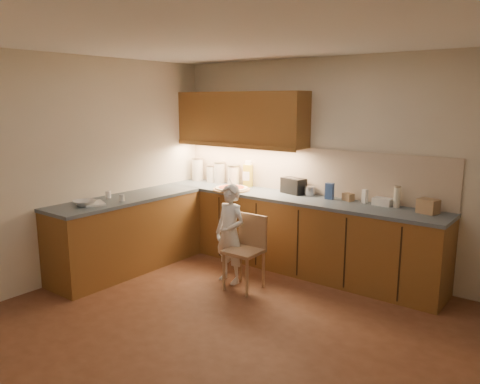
{
  "coord_description": "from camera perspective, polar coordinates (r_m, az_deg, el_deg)",
  "views": [
    {
      "loc": [
        2.57,
        -3.19,
        2.09
      ],
      "look_at": [
        -0.8,
        1.2,
        1.0
      ],
      "focal_mm": 35.0,
      "sensor_mm": 36.0,
      "label": 1
    }
  ],
  "objects": [
    {
      "name": "backsplash",
      "position": [
        6.01,
        7.8,
        2.63
      ],
      "size": [
        3.75,
        0.02,
        0.58
      ],
      "primitive_type": "cube",
      "color": "beige",
      "rests_on": "l_counter"
    },
    {
      "name": "child",
      "position": [
        5.4,
        -1.23,
        -5.12
      ],
      "size": [
        0.45,
        0.33,
        1.15
      ],
      "primitive_type": "imported",
      "rotation": [
        0.0,
        0.0,
        -0.12
      ],
      "color": "white",
      "rests_on": "ground"
    },
    {
      "name": "canister_d",
      "position": [
        6.52,
        -0.79,
        2.1
      ],
      "size": [
        0.18,
        0.18,
        0.29
      ],
      "rotation": [
        0.0,
        0.0,
        -0.16
      ],
      "color": "white",
      "rests_on": "l_counter"
    },
    {
      "name": "canister_a",
      "position": [
        6.92,
        -5.19,
        2.81
      ],
      "size": [
        0.17,
        0.17,
        0.34
      ],
      "rotation": [
        0.0,
        0.0,
        -0.08
      ],
      "color": "silver",
      "rests_on": "l_counter"
    },
    {
      "name": "upper_cabinets",
      "position": [
        6.32,
        0.03,
        8.95
      ],
      "size": [
        1.95,
        0.36,
        0.73
      ],
      "color": "brown",
      "rests_on": "ground"
    },
    {
      "name": "card_box_a",
      "position": [
        5.67,
        13.05,
        -0.6
      ],
      "size": [
        0.15,
        0.13,
        0.09
      ],
      "primitive_type": "cube",
      "rotation": [
        0.0,
        0.0,
        -0.39
      ],
      "color": "#A78159",
      "rests_on": "l_counter"
    },
    {
      "name": "l_counter",
      "position": [
        5.87,
        -0.67,
        -4.96
      ],
      "size": [
        3.77,
        2.62,
        0.92
      ],
      "color": "brown",
      "rests_on": "ground"
    },
    {
      "name": "room",
      "position": [
        4.11,
        -1.34,
        5.39
      ],
      "size": [
        4.54,
        4.5,
        2.62
      ],
      "color": "brown",
      "rests_on": "ground"
    },
    {
      "name": "flat_pack",
      "position": [
        5.52,
        17.01,
        -1.13
      ],
      "size": [
        0.21,
        0.15,
        0.08
      ],
      "primitive_type": "cube",
      "rotation": [
        0.0,
        0.0,
        -0.02
      ],
      "color": "white",
      "rests_on": "l_counter"
    },
    {
      "name": "spice_jar_a",
      "position": [
        5.89,
        -15.77,
        -0.3
      ],
      "size": [
        0.08,
        0.08,
        0.09
      ],
      "primitive_type": "cylinder",
      "rotation": [
        0.0,
        0.0,
        -0.32
      ],
      "color": "white",
      "rests_on": "l_counter"
    },
    {
      "name": "canister_c",
      "position": [
        6.71,
        -2.52,
        2.42
      ],
      "size": [
        0.16,
        0.16,
        0.31
      ],
      "rotation": [
        0.0,
        0.0,
        -0.06
      ],
      "color": "silver",
      "rests_on": "l_counter"
    },
    {
      "name": "pizza_on_board",
      "position": [
        6.16,
        -1.04,
        0.41
      ],
      "size": [
        0.49,
        0.49,
        0.2
      ],
      "rotation": [
        0.0,
        0.0,
        -0.1
      ],
      "color": "tan",
      "rests_on": "l_counter"
    },
    {
      "name": "blue_box",
      "position": [
        5.7,
        10.86,
        0.1
      ],
      "size": [
        0.1,
        0.08,
        0.19
      ],
      "primitive_type": "cube",
      "rotation": [
        0.0,
        0.0,
        0.09
      ],
      "color": "#2E4B8B",
      "rests_on": "l_counter"
    },
    {
      "name": "spice_jar_b",
      "position": [
        5.67,
        -14.21,
        -0.69
      ],
      "size": [
        0.07,
        0.07,
        0.08
      ],
      "primitive_type": "cylinder",
      "rotation": [
        0.0,
        0.0,
        -0.18
      ],
      "color": "silver",
      "rests_on": "l_counter"
    },
    {
      "name": "card_box_b",
      "position": [
        5.28,
        21.96,
        -1.62
      ],
      "size": [
        0.23,
        0.2,
        0.15
      ],
      "primitive_type": "cube",
      "rotation": [
        0.0,
        0.0,
        -0.25
      ],
      "color": "tan",
      "rests_on": "l_counter"
    },
    {
      "name": "tall_jar",
      "position": [
        5.44,
        18.59,
        -0.54
      ],
      "size": [
        0.08,
        0.08,
        0.24
      ],
      "rotation": [
        0.0,
        0.0,
        -0.29
      ],
      "color": "white",
      "rests_on": "l_counter"
    },
    {
      "name": "wooden_chair",
      "position": [
        5.27,
        0.89,
        -6.62
      ],
      "size": [
        0.38,
        0.38,
        0.83
      ],
      "rotation": [
        0.0,
        0.0,
        0.02
      ],
      "color": "#A78058",
      "rests_on": "ground"
    },
    {
      "name": "oil_jug",
      "position": [
        6.41,
        0.99,
        2.11
      ],
      "size": [
        0.14,
        0.13,
        0.36
      ],
      "rotation": [
        0.0,
        0.0,
        0.41
      ],
      "color": "gold",
      "rests_on": "l_counter"
    },
    {
      "name": "mixing_bowl",
      "position": [
        5.54,
        -18.41,
        -1.29
      ],
      "size": [
        0.31,
        0.31,
        0.06
      ],
      "primitive_type": "imported",
      "rotation": [
        0.0,
        0.0,
        -0.31
      ],
      "color": "silver",
      "rests_on": "l_counter"
    },
    {
      "name": "white_bottle",
      "position": [
        5.57,
        14.98,
        -0.52
      ],
      "size": [
        0.06,
        0.06,
        0.16
      ],
      "primitive_type": "cube",
      "rotation": [
        0.0,
        0.0,
        -0.25
      ],
      "color": "white",
      "rests_on": "l_counter"
    },
    {
      "name": "canister_b",
      "position": [
        6.78,
        -3.53,
        2.26
      ],
      "size": [
        0.14,
        0.14,
        0.25
      ],
      "rotation": [
        0.0,
        0.0,
        -0.14
      ],
      "color": "white",
      "rests_on": "l_counter"
    },
    {
      "name": "toaster",
      "position": [
        5.98,
        6.54,
        0.77
      ],
      "size": [
        0.34,
        0.25,
        0.2
      ],
      "rotation": [
        0.0,
        0.0,
        -0.24
      ],
      "color": "black",
      "rests_on": "l_counter"
    },
    {
      "name": "steel_pot",
      "position": [
        5.89,
        8.48,
        0.15
      ],
      "size": [
        0.15,
        0.15,
        0.12
      ],
      "color": "#A6A5AA",
      "rests_on": "l_counter"
    },
    {
      "name": "dough_cloth",
      "position": [
        5.6,
        -17.44,
        -1.33
      ],
      "size": [
        0.35,
        0.32,
        0.02
      ],
      "primitive_type": "cube",
      "rotation": [
        0.0,
        0.0,
        -0.41
      ],
      "color": "silver",
      "rests_on": "l_counter"
    }
  ]
}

